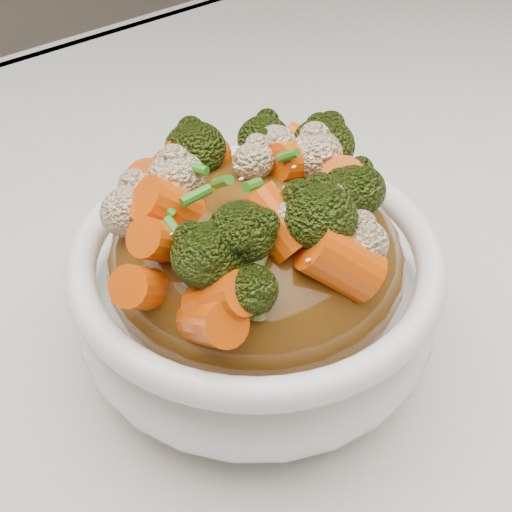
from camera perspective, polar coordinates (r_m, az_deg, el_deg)
tablecloth at (r=0.47m, az=-3.87°, el=-5.90°), size 1.20×0.80×0.04m
bowl at (r=0.40m, az=0.00°, el=-3.21°), size 0.21×0.21×0.08m
sauce_base at (r=0.38m, az=0.00°, el=-0.31°), size 0.17×0.17×0.09m
carrots at (r=0.35m, az=0.00°, el=6.80°), size 0.17×0.17×0.05m
broccoli at (r=0.35m, az=0.00°, el=6.68°), size 0.17×0.17×0.04m
cauliflower at (r=0.35m, az=0.00°, el=6.43°), size 0.17×0.17×0.03m
scallions at (r=0.35m, az=0.00°, el=6.93°), size 0.13×0.13×0.02m
sesame_seeds at (r=0.35m, az=0.00°, el=6.93°), size 0.15×0.15×0.01m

